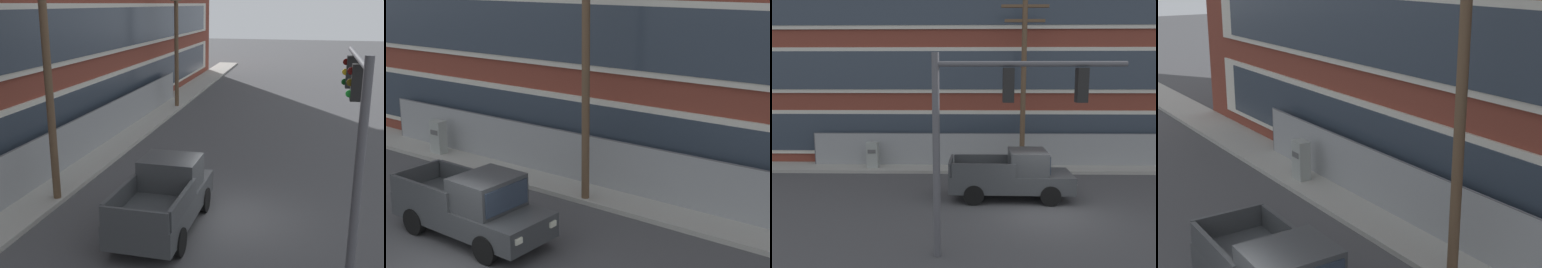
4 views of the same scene
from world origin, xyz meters
TOP-DOWN VIEW (x-y plane):
  - sidewalk_building_side at (0.00, 6.73)m, footprint 80.00×2.05m
  - chain_link_fence at (3.47, 7.16)m, footprint 30.15×0.06m
  - pickup_truck_dark_grey at (-1.10, 1.78)m, footprint 5.07×2.08m
  - utility_pole_near_corner at (-0.18, 5.95)m, footprint 2.36×0.26m
  - electrical_cabinet at (-8.14, 6.43)m, footprint 0.60×0.45m

SIDE VIEW (x-z plane):
  - sidewalk_building_side at x=0.00m, z-range 0.00..0.16m
  - electrical_cabinet at x=-8.14m, z-range 0.00..1.53m
  - pickup_truck_dark_grey at x=-1.10m, z-range -0.06..1.97m
  - chain_link_fence at x=3.47m, z-range 0.02..1.96m
  - utility_pole_near_corner at x=-0.18m, z-range 0.45..9.42m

